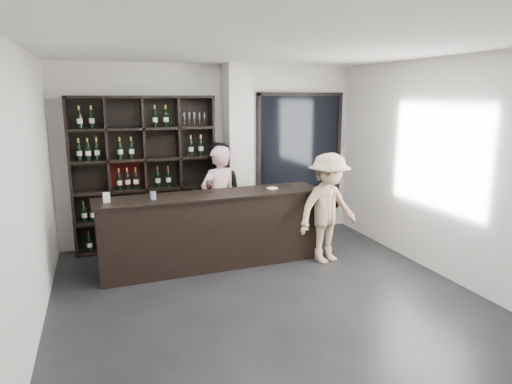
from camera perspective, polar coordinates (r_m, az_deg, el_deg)
name	(u,v)px	position (r m, az deg, el deg)	size (l,w,h in m)	color
floor	(272,304)	(5.54, 2.00, -13.80)	(5.00, 5.50, 0.01)	black
wine_shelf	(145,174)	(7.34, -13.70, 2.22)	(2.20, 0.35, 2.40)	black
structural_column	(238,155)	(7.50, -2.22, 4.69)	(0.40, 0.40, 2.90)	silver
glass_panel	(300,153)	(8.13, 5.47, 4.87)	(1.60, 0.08, 2.10)	black
tasting_counter	(213,230)	(6.53, -5.39, -4.74)	(3.21, 0.67, 1.06)	black
taster_pink	(219,201)	(6.89, -4.66, -1.17)	(0.61, 0.40, 1.68)	#C79DA6
taster_black	(217,197)	(7.17, -4.84, -0.57)	(0.83, 0.64, 1.70)	black
customer	(328,208)	(6.67, 9.01, -2.04)	(1.04, 0.60, 1.61)	tan
wine_glass	(209,186)	(6.38, -5.89, 0.75)	(0.09, 0.09, 0.22)	white
spit_cup	(153,195)	(6.16, -12.72, -0.43)	(0.08, 0.08, 0.10)	silver
napkin_stack	(272,188)	(6.69, 2.06, 0.47)	(0.13, 0.13, 0.02)	white
card_stand	(107,198)	(6.14, -18.18, -0.67)	(0.09, 0.04, 0.13)	white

